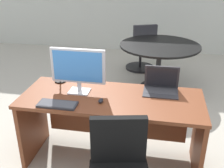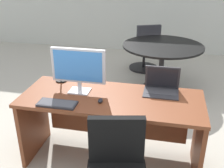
# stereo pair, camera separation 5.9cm
# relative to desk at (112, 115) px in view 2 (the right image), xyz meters

# --- Properties ---
(ground) EXTENTS (12.00, 12.00, 0.00)m
(ground) POSITION_rel_desk_xyz_m (0.00, 1.45, -0.53)
(ground) COLOR #B7B2A3
(desk) EXTENTS (1.74, 0.69, 0.76)m
(desk) POSITION_rel_desk_xyz_m (0.00, 0.00, 0.00)
(desk) COLOR brown
(desk) RESTS_ON ground
(monitor) EXTENTS (0.53, 0.16, 0.44)m
(monitor) POSITION_rel_desk_xyz_m (-0.33, -0.00, 0.48)
(monitor) COLOR silver
(monitor) RESTS_ON desk
(laptop) EXTENTS (0.34, 0.26, 0.25)m
(laptop) POSITION_rel_desk_xyz_m (0.46, 0.18, 0.30)
(laptop) COLOR #2D2D33
(laptop) RESTS_ON desk
(keyboard) EXTENTS (0.35, 0.15, 0.02)m
(keyboard) POSITION_rel_desk_xyz_m (-0.44, -0.30, 0.24)
(keyboard) COLOR #2D2D33
(keyboard) RESTS_ON desk
(mouse) EXTENTS (0.04, 0.08, 0.03)m
(mouse) POSITION_rel_desk_xyz_m (-0.07, -0.17, 0.24)
(mouse) COLOR black
(mouse) RESTS_ON desk
(desk_lamp) EXTENTS (0.12, 0.14, 0.39)m
(desk_lamp) POSITION_rel_desk_xyz_m (-0.60, 0.18, 0.51)
(desk_lamp) COLOR black
(desk_lamp) RESTS_ON desk
(meeting_table) EXTENTS (1.25, 1.25, 0.75)m
(meeting_table) POSITION_rel_desk_xyz_m (0.41, 1.84, 0.04)
(meeting_table) COLOR black
(meeting_table) RESTS_ON ground
(meeting_chair_near) EXTENTS (0.60, 0.61, 0.90)m
(meeting_chair_near) POSITION_rel_desk_xyz_m (0.07, 2.66, -0.16)
(meeting_chair_near) COLOR black
(meeting_chair_near) RESTS_ON ground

